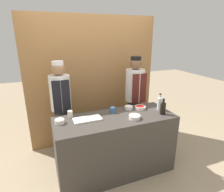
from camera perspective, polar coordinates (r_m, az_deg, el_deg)
ground_plane at (r=3.22m, az=0.96°, el=-21.62°), size 14.00×14.00×0.00m
cabinet_wall at (r=3.65m, az=-5.83°, el=4.48°), size 2.46×0.18×2.40m
counter at (r=2.94m, az=1.01°, el=-14.67°), size 1.75×0.68×0.93m
sauce_bowl_brown at (r=2.68m, az=6.90°, el=-6.27°), size 0.16×0.16×0.05m
sauce_bowl_white at (r=3.00m, az=5.12°, el=-3.49°), size 0.13×0.13×0.05m
sauce_bowl_red at (r=3.04m, az=8.62°, el=-3.43°), size 0.17×0.17×0.04m
sauce_bowl_purple at (r=2.62m, az=-15.67°, el=-7.37°), size 0.13×0.13×0.06m
cutting_board at (r=2.65m, az=-7.50°, el=-7.01°), size 0.39×0.19×0.02m
bottle_soy at (r=2.89m, az=15.28°, el=-3.58°), size 0.08×0.08×0.24m
bottle_clear at (r=3.03m, az=14.35°, el=-2.26°), size 0.08×0.08×0.27m
cup_blue at (r=2.85m, az=0.22°, el=-4.27°), size 0.08×0.08×0.09m
cup_cream at (r=2.76m, az=-12.63°, el=-5.38°), size 0.07×0.07×0.10m
chef_left at (r=3.18m, az=-15.12°, el=-3.42°), size 0.33×0.33×1.68m
chef_right at (r=3.56m, az=6.87°, el=-0.52°), size 0.35×0.35×1.69m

